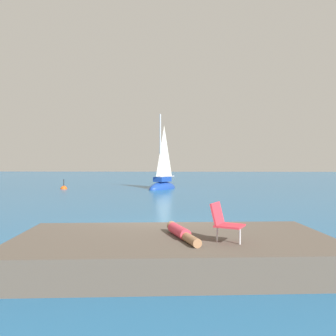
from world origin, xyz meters
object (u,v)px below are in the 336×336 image
Objects in this scene: person_sunbather at (181,232)px; beach_chair at (224,221)px; sailboat_near at (163,185)px; marker_buoy at (64,189)px.

beach_chair is at bearing 45.53° from person_sunbather.
sailboat_near is 4.15× the size of person_sunbather.
sailboat_near reaches higher than person_sunbather.
sailboat_near is 8.82× the size of beach_chair.
person_sunbather is 1.01m from beach_chair.
person_sunbather is 2.12× the size of beach_chair.
beach_chair is at bearing 35.09° from sailboat_near.
person_sunbather is at bearing -64.92° from marker_buoy.
sailboat_near is at bearing 3.09° from marker_buoy.
beach_chair is (0.87, -0.40, 0.33)m from person_sunbather.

